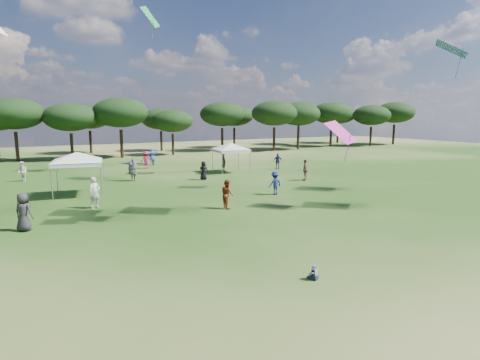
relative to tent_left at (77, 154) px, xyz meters
name	(u,v)px	position (x,y,z in m)	size (l,w,h in m)	color
ground	(370,305)	(5.02, -20.83, -2.83)	(140.00, 140.00, 0.00)	#2A4C17
tree_line	(108,115)	(7.41, 26.58, 2.59)	(108.78, 17.63, 7.77)	black
tent_left	(77,154)	(0.00, 0.00, 0.00)	(6.17, 6.17, 3.26)	gray
tent_right	(231,144)	(14.11, 4.78, -0.14)	(5.85, 5.85, 3.11)	gray
toddler	(314,273)	(4.77, -18.64, -2.62)	(0.36, 0.39, 0.47)	#161B33
festival_crowd	(135,171)	(4.79, 3.75, -1.96)	(28.31, 23.61, 1.86)	#A61B43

